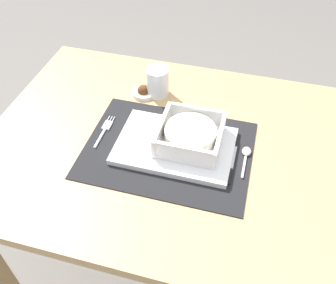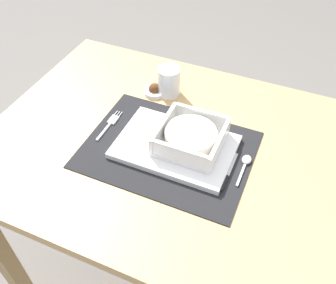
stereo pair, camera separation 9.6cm
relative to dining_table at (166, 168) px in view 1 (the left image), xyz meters
name	(u,v)px [view 1 (the left image)]	position (x,y,z in m)	size (l,w,h in m)	color
ground_plane	(167,268)	(0.00, 0.00, -0.63)	(6.00, 6.00, 0.00)	slate
dining_table	(166,168)	(0.00, 0.00, 0.00)	(0.99, 0.75, 0.74)	tan
placemat	(168,150)	(0.01, -0.03, 0.11)	(0.44, 0.32, 0.00)	black
serving_plate	(175,146)	(0.03, -0.02, 0.12)	(0.30, 0.20, 0.02)	white
porridge_bowl	(190,135)	(0.06, 0.00, 0.15)	(0.16, 0.16, 0.06)	white
fork	(105,129)	(-0.18, 0.00, 0.11)	(0.02, 0.13, 0.00)	silver
spoon	(246,154)	(0.21, 0.01, 0.11)	(0.02, 0.11, 0.01)	silver
butter_knife	(230,167)	(0.18, -0.05, 0.11)	(0.01, 0.13, 0.01)	black
bread_knife	(222,161)	(0.16, -0.03, 0.11)	(0.01, 0.13, 0.01)	#59331E
drinking_glass	(158,83)	(-0.08, 0.20, 0.14)	(0.07, 0.07, 0.09)	white
condiment_saucer	(144,92)	(-0.12, 0.18, 0.11)	(0.07, 0.07, 0.04)	white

